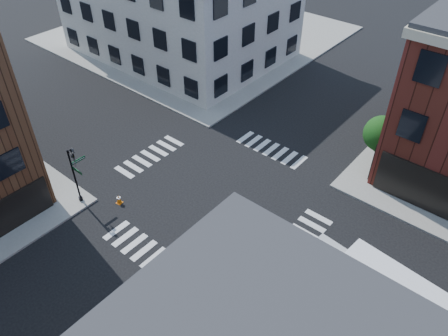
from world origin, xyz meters
name	(u,v)px	position (x,y,z in m)	size (l,w,h in m)	color
ground	(216,193)	(0.00, 0.00, 0.00)	(120.00, 120.00, 0.00)	black
sidewalk_nw	(198,33)	(-21.00, 21.00, 0.07)	(30.00, 30.00, 0.15)	gray
building_nw	(179,3)	(-19.00, 16.00, 5.50)	(22.00, 16.00, 11.00)	beige
tree_near	(382,136)	(7.56, 9.98, 3.16)	(2.69, 2.69, 4.49)	black
tree_far	(412,106)	(7.56, 15.98, 2.87)	(2.43, 2.43, 4.07)	black
signal_pole	(75,170)	(-6.72, -6.68, 2.86)	(1.29, 1.24, 4.60)	black
box_truck	(379,304)	(13.34, -2.69, 2.10)	(9.11, 3.53, 4.04)	white
traffic_cone	(119,199)	(-4.61, -5.15, 0.36)	(0.46, 0.46, 0.75)	orange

